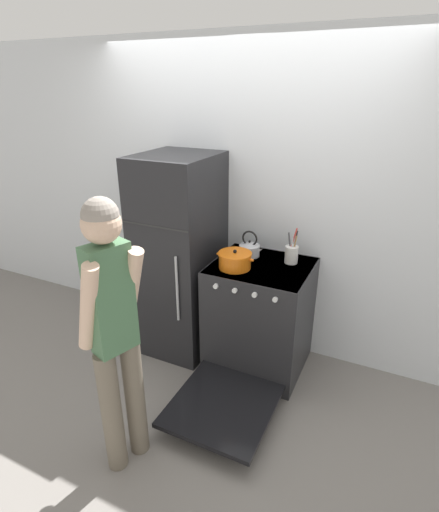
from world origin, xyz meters
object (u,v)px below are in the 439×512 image
Objects in this scene: stove_range at (258,319)px; utensil_jar at (292,254)px; refrigerator at (180,256)px; tea_kettle at (250,248)px; dutch_oven_pot at (235,260)px; person at (114,327)px.

utensil_jar is (0.19, 0.18, 0.53)m from stove_range.
refrigerator is 1.21× the size of stove_range.
tea_kettle reaches higher than stove_range.
stove_range is 4.89× the size of utensil_jar.
refrigerator is at bearing -166.44° from tea_kettle.
utensil_jar reaches higher than stove_range.
tea_kettle is 0.74× the size of utensil_jar.
dutch_oven_pot is 1.03× the size of utensil_jar.
utensil_jar reaches higher than tea_kettle.
utensil_jar reaches higher than dutch_oven_pot.
stove_range is 6.63× the size of tea_kettle.
refrigerator is at bearing -170.98° from utensil_jar.
refrigerator reaches higher than dutch_oven_pot.
tea_kettle reaches higher than dutch_oven_pot.
person reaches higher than dutch_oven_pot.
refrigerator is at bearing 167.00° from dutch_oven_pot.
refrigerator reaches higher than tea_kettle.
person is at bearing -102.23° from dutch_oven_pot.
dutch_oven_pot is at bearing 6.02° from person.
person is (-0.24, -1.10, -0.01)m from dutch_oven_pot.
tea_kettle is (0.01, 0.27, -0.00)m from dutch_oven_pot.
tea_kettle is at bearing 13.56° from refrigerator.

